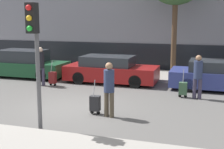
{
  "coord_description": "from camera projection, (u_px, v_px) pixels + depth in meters",
  "views": [
    {
      "loc": [
        4.55,
        -9.73,
        3.14
      ],
      "look_at": [
        0.88,
        1.8,
        0.95
      ],
      "focal_mm": 50.0,
      "sensor_mm": 36.0,
      "label": 1
    }
  ],
  "objects": [
    {
      "name": "pedestrian_right",
      "position": [
        198.0,
        74.0,
        12.16
      ],
      "size": [
        0.35,
        0.34,
        1.73
      ],
      "rotation": [
        0.0,
        0.0,
        -0.06
      ],
      "color": "#383347",
      "rests_on": "ground_plane"
    },
    {
      "name": "trolley_left",
      "position": [
        53.0,
        78.0,
        14.63
      ],
      "size": [
        0.34,
        0.29,
        1.2
      ],
      "color": "maroon",
      "rests_on": "ground_plane"
    },
    {
      "name": "trolley_center",
      "position": [
        95.0,
        103.0,
        10.29
      ],
      "size": [
        0.34,
        0.29,
        1.16
      ],
      "color": "#262628",
      "rests_on": "ground_plane"
    },
    {
      "name": "pedestrian_left",
      "position": [
        41.0,
        64.0,
        14.56
      ],
      "size": [
        0.35,
        0.34,
        1.82
      ],
      "rotation": [
        0.0,
        0.0,
        3.36
      ],
      "color": "#383347",
      "rests_on": "ground_plane"
    },
    {
      "name": "pedestrian_center",
      "position": [
        109.0,
        86.0,
        9.89
      ],
      "size": [
        0.34,
        0.34,
        1.77
      ],
      "rotation": [
        0.0,
        0.0,
        -0.25
      ],
      "color": "#4C4233",
      "rests_on": "ground_plane"
    },
    {
      "name": "trolley_right",
      "position": [
        183.0,
        89.0,
        12.47
      ],
      "size": [
        0.34,
        0.29,
        1.16
      ],
      "color": "#335138",
      "rests_on": "ground_plane"
    },
    {
      "name": "sidewalk_near",
      "position": [
        7.0,
        148.0,
        7.51
      ],
      "size": [
        28.0,
        2.5,
        0.12
      ],
      "color": "gray",
      "rests_on": "ground_plane"
    },
    {
      "name": "parked_car_0",
      "position": [
        25.0,
        64.0,
        16.83
      ],
      "size": [
        4.46,
        1.8,
        1.47
      ],
      "color": "#194728",
      "rests_on": "ground_plane"
    },
    {
      "name": "sidewalk_far",
      "position": [
        125.0,
        74.0,
        17.59
      ],
      "size": [
        28.0,
        3.0,
        0.12
      ],
      "color": "gray",
      "rests_on": "ground_plane"
    },
    {
      "name": "parked_bicycle",
      "position": [
        110.0,
        66.0,
        17.47
      ],
      "size": [
        1.77,
        0.06,
        0.96
      ],
      "color": "black",
      "rests_on": "sidewalk_far"
    },
    {
      "name": "traffic_light",
      "position": [
        35.0,
        41.0,
        8.37
      ],
      "size": [
        0.28,
        0.47,
        3.54
      ],
      "color": "#515154",
      "rests_on": "ground_plane"
    },
    {
      "name": "parked_car_1",
      "position": [
        111.0,
        70.0,
        15.3
      ],
      "size": [
        4.5,
        1.77,
        1.32
      ],
      "color": "maroon",
      "rests_on": "ground_plane"
    },
    {
      "name": "parked_car_2",
      "position": [
        221.0,
        76.0,
        13.76
      ],
      "size": [
        4.46,
        1.9,
        1.3
      ],
      "color": "navy",
      "rests_on": "ground_plane"
    },
    {
      "name": "ground_plane",
      "position": [
        73.0,
        108.0,
        11.04
      ],
      "size": [
        80.0,
        80.0,
        0.0
      ],
      "primitive_type": "plane",
      "color": "#565451"
    }
  ]
}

